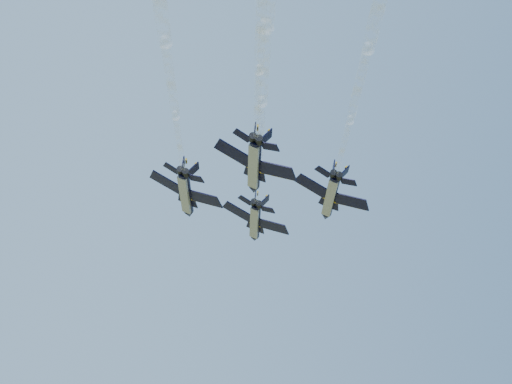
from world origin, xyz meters
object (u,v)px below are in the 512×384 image
object	(u,v)px
jet_right	(331,196)
jet_slot	(255,165)
jet_left	(186,193)
jet_lead	(255,221)

from	to	relation	value
jet_right	jet_slot	bearing A→B (deg)	-132.05
jet_left	jet_right	world-z (taller)	same
jet_lead	jet_right	bearing A→B (deg)	-47.10
jet_lead	jet_right	xyz separation A→B (m)	(7.24, -15.55, 0.00)
jet_lead	jet_slot	size ratio (longest dim) A/B	1.00
jet_right	jet_slot	xyz separation A→B (m)	(-14.95, -8.64, 0.00)
jet_lead	jet_left	distance (m)	17.50
jet_left	jet_slot	distance (m)	15.46
jet_left	jet_right	size ratio (longest dim) A/B	1.00
jet_left	jet_lead	bearing A→B (deg)	53.47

